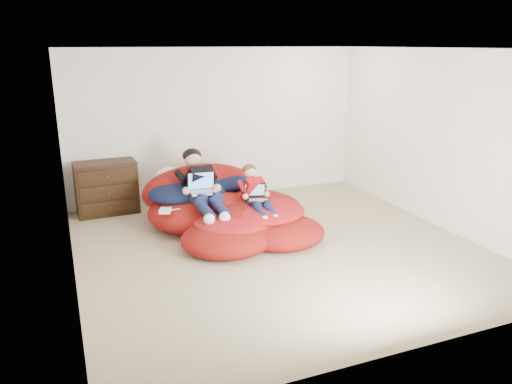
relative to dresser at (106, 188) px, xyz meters
name	(u,v)px	position (x,y,z in m)	size (l,w,h in m)	color
room_shell	(278,232)	(1.90, -2.25, -0.19)	(5.10, 5.10, 2.77)	tan
dresser	(106,188)	(0.00, 0.00, 0.00)	(0.94, 0.54, 0.82)	black
beanbag_pile	(228,211)	(1.53, -1.33, -0.15)	(2.24, 2.40, 0.88)	maroon
cream_pillow	(170,176)	(0.91, -0.47, 0.21)	(0.46, 0.29, 0.29)	white
older_boy	(200,182)	(1.16, -1.20, 0.28)	(0.47, 1.36, 0.76)	black
younger_boy	(255,191)	(1.83, -1.62, 0.19)	(0.30, 0.90, 0.62)	#B7101B
laptop_white	(203,188)	(1.16, -1.34, 0.24)	(0.38, 0.33, 0.26)	white
laptop_black	(256,196)	(1.83, -1.67, 0.14)	(0.35, 0.35, 0.22)	black
power_adapter	(165,211)	(0.61, -1.46, 0.01)	(0.14, 0.14, 0.05)	white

